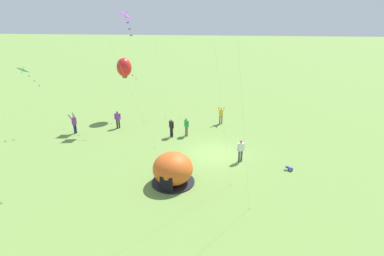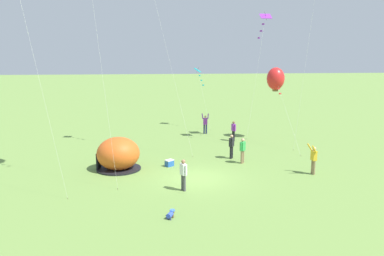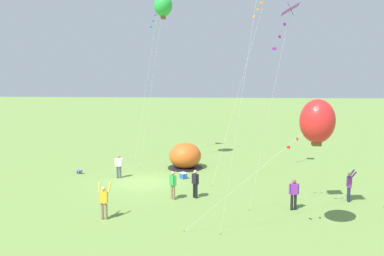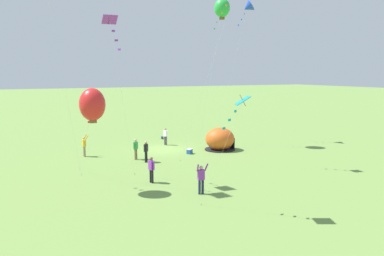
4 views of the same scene
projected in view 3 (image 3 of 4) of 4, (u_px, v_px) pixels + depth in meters
The scene contains 15 objects.
ground_plane at pixel (142, 183), 26.14m from camera, with size 300.00×300.00×0.00m, color olive.
popup_tent at pixel (185, 156), 30.38m from camera, with size 2.81×2.81×2.10m.
cooler_box at pixel (183, 176), 27.22m from camera, with size 0.64×0.61×0.44m.
toddler_crawling at pixel (80, 171), 28.67m from camera, with size 0.43×0.54×0.32m.
person_far_back at pixel (349, 185), 21.85m from camera, with size 0.68×0.51×1.89m.
person_center_field at pixel (119, 165), 27.25m from camera, with size 0.38×0.54×1.72m.
person_watching_sky at pixel (173, 184), 22.24m from camera, with size 0.44×0.45×1.72m.
person_arms_raised at pixel (104, 200), 18.98m from camera, with size 0.49×0.68×1.89m.
person_with_toddler at pixel (195, 182), 22.54m from camera, with size 0.43×0.47×1.72m.
person_strolling at pixel (294, 193), 20.40m from camera, with size 0.32×0.58×1.72m.
kite_blue at pixel (158, 8), 34.02m from camera, with size 3.51×2.59×14.38m.
kite_green at pixel (163, 6), 30.31m from camera, with size 2.11×2.58×14.03m.
kite_red at pixel (317, 121), 16.23m from camera, with size 1.51×6.63×6.24m.
kite_orange at pixel (262, 5), 25.88m from camera, with size 3.16×3.92×13.26m.
kite_purple at pixel (288, 18), 17.34m from camera, with size 2.33×2.06×10.63m.
Camera 3 is at (24.96, 6.24, 6.93)m, focal length 35.00 mm.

